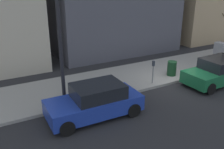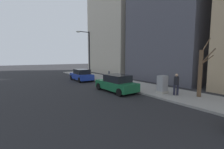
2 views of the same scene
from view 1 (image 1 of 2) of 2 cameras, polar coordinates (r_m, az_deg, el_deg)
The scene contains 8 objects.
ground_plane at distance 15.42m, azimuth 14.92°, elevation -1.85°, with size 120.00×120.00×0.00m, color #232326.
sidewalk at distance 16.78m, azimuth 10.33°, elevation 0.70°, with size 4.00×36.00×0.15m, color gray.
parked_car_green at distance 15.88m, azimuth 23.05°, elevation 0.65°, with size 2.05×4.26×1.52m.
parked_car_blue at distance 11.15m, azimuth -3.89°, elevation -6.13°, with size 1.98×4.23×1.52m.
parking_meter at distance 14.38m, azimuth 9.38°, elevation 1.11°, with size 0.14×0.10×1.35m.
utility_box at distance 19.57m, azimuth 23.41°, elevation 4.62°, with size 0.83×0.61×1.43m.
streetlamp at distance 11.04m, azimuth -11.66°, elevation 11.22°, with size 1.97×0.32×6.50m.
trash_bin at distance 15.96m, azimuth 13.51°, elevation 1.38°, with size 0.56×0.56×0.90m, color #14381E.
Camera 1 is at (-10.12, 10.06, 5.84)m, focal length 40.00 mm.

